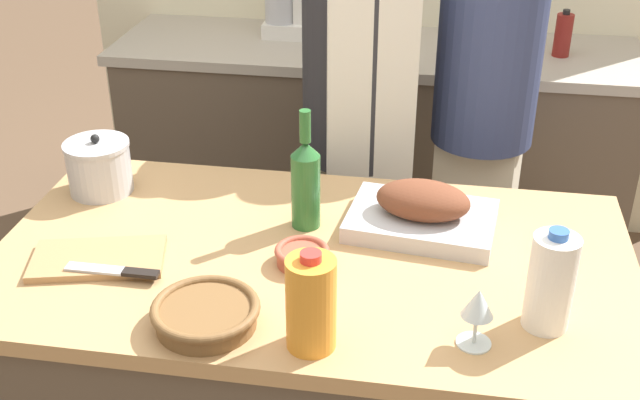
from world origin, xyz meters
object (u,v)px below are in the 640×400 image
at_px(wine_bottle_green, 306,182).
at_px(knife_chef, 116,271).
at_px(mixing_bowl, 302,255).
at_px(roasting_pan, 422,212).
at_px(person_cook_guest, 485,100).
at_px(wine_glass_left, 478,306).
at_px(condiment_bottle_tall, 563,35).
at_px(condiment_bottle_short, 503,36).
at_px(cutting_board, 98,259).
at_px(stock_pot, 99,167).
at_px(juice_jug, 311,303).
at_px(person_cook_aproned, 358,120).
at_px(wicker_basket, 206,313).
at_px(stand_mixer, 286,3).
at_px(milk_jug, 551,282).

height_order(wine_bottle_green, knife_chef, wine_bottle_green).
bearing_deg(mixing_bowl, roasting_pan, 37.63).
relative_size(knife_chef, person_cook_guest, 0.13).
xyz_separation_m(wine_bottle_green, wine_glass_left, (0.42, -0.41, -0.03)).
height_order(wine_glass_left, condiment_bottle_tall, condiment_bottle_tall).
relative_size(wine_bottle_green, condiment_bottle_short, 2.10).
xyz_separation_m(cutting_board, stock_pot, (-0.13, 0.34, 0.06)).
bearing_deg(person_cook_guest, mixing_bowl, -102.92).
distance_m(wine_glass_left, condiment_bottle_tall, 1.79).
bearing_deg(condiment_bottle_tall, knife_chef, -124.20).
xyz_separation_m(roasting_pan, wine_glass_left, (0.13, -0.44, 0.04)).
bearing_deg(stock_pot, roasting_pan, -4.11).
bearing_deg(mixing_bowl, juice_jug, -75.84).
xyz_separation_m(mixing_bowl, person_cook_guest, (0.42, 0.89, 0.07)).
xyz_separation_m(juice_jug, person_cook_aproned, (-0.04, 1.09, -0.07)).
xyz_separation_m(stock_pot, person_cook_aproned, (0.64, 0.53, -0.04)).
distance_m(mixing_bowl, person_cook_guest, 0.98).
relative_size(wicker_basket, condiment_bottle_short, 1.54).
xyz_separation_m(roasting_pan, condiment_bottle_short, (0.23, 1.32, 0.06)).
bearing_deg(roasting_pan, stock_pot, 175.89).
xyz_separation_m(wicker_basket, stand_mixer, (-0.21, 1.86, 0.15)).
relative_size(juice_jug, wine_glass_left, 1.67).
height_order(roasting_pan, juice_jug, juice_jug).
bearing_deg(person_cook_guest, cutting_board, -120.47).
relative_size(roasting_pan, cutting_board, 1.15).
distance_m(wine_glass_left, person_cook_aproned, 1.10).
bearing_deg(juice_jug, condiment_bottle_tall, 70.32).
bearing_deg(knife_chef, condiment_bottle_tall, 55.80).
bearing_deg(cutting_board, condiment_bottle_tall, 53.25).
xyz_separation_m(cutting_board, condiment_bottle_short, (0.97, 1.60, 0.10)).
distance_m(milk_jug, condiment_bottle_tall, 1.68).
distance_m(wicker_basket, wine_bottle_green, 0.47).
bearing_deg(juice_jug, mixing_bowl, 104.16).
xyz_separation_m(stock_pot, stand_mixer, (0.24, 1.33, 0.11)).
bearing_deg(person_cook_guest, condiment_bottle_tall, 77.76).
height_order(roasting_pan, wine_bottle_green, wine_bottle_green).
height_order(stand_mixer, condiment_bottle_short, stand_mixer).
xyz_separation_m(knife_chef, person_cook_guest, (0.83, 1.02, 0.07)).
xyz_separation_m(condiment_bottle_short, person_cook_guest, (-0.08, -0.64, -0.02)).
height_order(wicker_basket, wine_bottle_green, wine_bottle_green).
relative_size(milk_jug, condiment_bottle_tall, 1.28).
relative_size(cutting_board, person_cook_guest, 0.19).
bearing_deg(stock_pot, wine_bottle_green, -8.86).
distance_m(juice_jug, condiment_bottle_short, 1.86).
height_order(wine_bottle_green, condiment_bottle_short, wine_bottle_green).
height_order(milk_jug, person_cook_aproned, person_cook_aproned).
distance_m(wicker_basket, mixing_bowl, 0.30).
height_order(stock_pot, condiment_bottle_tall, condiment_bottle_tall).
distance_m(knife_chef, person_cook_aproned, 1.03).
distance_m(wicker_basket, person_cook_aproned, 1.08).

